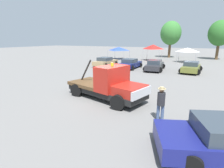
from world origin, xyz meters
name	(u,v)px	position (x,y,z in m)	size (l,w,h in m)	color
ground_plane	(105,98)	(0.00, 0.00, 0.00)	(160.00, 160.00, 0.00)	slate
tow_truck	(109,85)	(0.34, -0.09, 0.96)	(6.03, 3.48, 2.51)	black
person_near_truck	(161,101)	(4.02, -1.81, 1.02)	(0.38, 0.38, 1.73)	#475B84
parked_car_tan	(105,62)	(-6.99, 12.87, 0.65)	(2.67, 4.38, 1.34)	tan
parked_car_navy	(130,64)	(-2.96, 12.56, 0.65)	(2.58, 4.52, 1.34)	navy
parked_car_charcoal	(155,65)	(0.40, 12.66, 0.65)	(2.62, 5.02, 1.34)	#2D2D33
parked_car_olive	(191,67)	(4.71, 12.97, 0.65)	(2.55, 4.51, 1.34)	olive
canopy_tent_blue	(119,49)	(-9.08, 22.44, 2.08)	(3.41, 3.41, 2.43)	#9E9EA3
canopy_tent_red	(153,47)	(-2.42, 23.07, 2.55)	(2.97, 2.97, 2.97)	#9E9EA3
canopy_tent_white	(187,50)	(3.50, 23.08, 2.16)	(2.95, 2.95, 2.52)	#9E9EA3
tree_left	(171,33)	(-0.55, 30.52, 5.17)	(4.31, 4.31, 7.70)	brown
tree_center	(220,33)	(8.53, 30.50, 5.02)	(4.19, 4.19, 7.48)	brown
traffic_cone	(123,79)	(-0.79, 5.07, 0.25)	(0.40, 0.40, 0.55)	black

